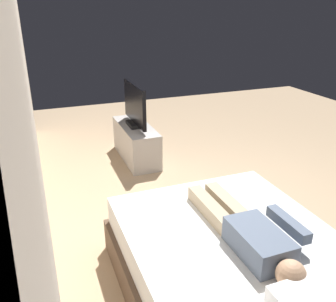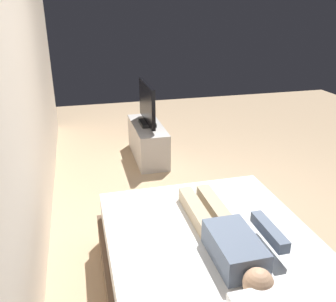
% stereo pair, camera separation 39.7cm
% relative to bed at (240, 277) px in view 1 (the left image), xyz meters
% --- Properties ---
extents(ground_plane, '(10.00, 10.00, 0.00)m').
position_rel_bed_xyz_m(ground_plane, '(1.07, -0.29, -0.26)').
color(ground_plane, tan).
extents(back_wall, '(6.40, 0.10, 2.80)m').
position_rel_bed_xyz_m(back_wall, '(1.47, 1.29, 1.14)').
color(back_wall, beige).
rests_on(back_wall, ground).
extents(bed, '(2.07, 1.56, 0.54)m').
position_rel_bed_xyz_m(bed, '(0.00, 0.00, 0.00)').
color(bed, brown).
rests_on(bed, ground).
extents(person, '(1.26, 0.46, 0.18)m').
position_rel_bed_xyz_m(person, '(0.03, -0.06, 0.36)').
color(person, slate).
rests_on(person, bed).
extents(remote, '(0.15, 0.04, 0.02)m').
position_rel_bed_xyz_m(remote, '(0.18, -0.46, 0.29)').
color(remote, black).
rests_on(remote, bed).
extents(tv_stand, '(1.10, 0.40, 0.50)m').
position_rel_bed_xyz_m(tv_stand, '(2.91, -0.07, -0.01)').
color(tv_stand, '#B7B2AD').
rests_on(tv_stand, ground).
extents(tv, '(0.88, 0.20, 0.59)m').
position_rel_bed_xyz_m(tv, '(2.91, -0.07, 0.52)').
color(tv, black).
rests_on(tv, tv_stand).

